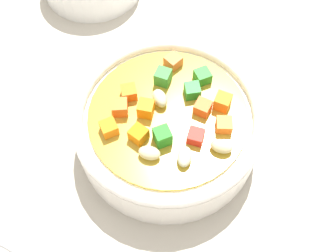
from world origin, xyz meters
TOP-DOWN VIEW (x-y plane):
  - ground_plane at (0.00, 0.00)cm, footprint 140.00×140.00cm
  - soup_bowl_main at (-0.00, 0.01)cm, footprint 18.40×18.40cm

SIDE VIEW (x-z plane):
  - ground_plane at x=0.00cm, z-range -2.00..0.00cm
  - soup_bowl_main at x=0.00cm, z-range -0.35..6.47cm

